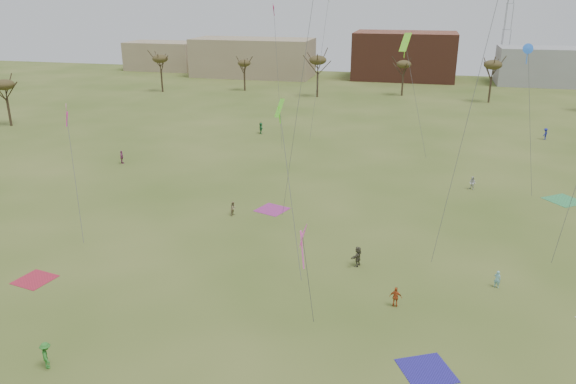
# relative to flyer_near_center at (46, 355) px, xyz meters

# --- Properties ---
(ground) EXTENTS (260.00, 260.00, 0.00)m
(ground) POSITION_rel_flyer_near_center_xyz_m (10.39, 7.52, -0.88)
(ground) COLOR #3C541A
(ground) RESTS_ON ground
(flyer_near_center) EXTENTS (1.26, 1.27, 1.76)m
(flyer_near_center) POSITION_rel_flyer_near_center_xyz_m (0.00, 0.00, 0.00)
(flyer_near_center) COLOR #2E7D29
(flyer_near_center) RESTS_ON ground
(spectator_fore_a) EXTENTS (0.93, 0.44, 1.56)m
(spectator_fore_a) POSITION_rel_flyer_near_center_xyz_m (20.29, 12.19, -0.10)
(spectator_fore_a) COLOR #C25121
(spectator_fore_a) RESTS_ON ground
(spectator_fore_b) EXTENTS (0.73, 0.84, 1.49)m
(spectator_fore_b) POSITION_rel_flyer_near_center_xyz_m (2.98, 26.11, -0.13)
(spectator_fore_b) COLOR #9B8863
(spectator_fore_b) RESTS_ON ground
(spectator_fore_c) EXTENTS (1.06, 1.70, 1.75)m
(spectator_fore_c) POSITION_rel_flyer_near_center_xyz_m (16.81, 17.92, -0.00)
(spectator_fore_c) COLOR #4D4937
(spectator_fore_c) RESTS_ON ground
(flyer_mid_c) EXTENTS (0.62, 0.53, 1.43)m
(flyer_mid_c) POSITION_rel_flyer_near_center_xyz_m (27.81, 16.91, -0.16)
(flyer_mid_c) COLOR #7ABFCB
(flyer_mid_c) RESTS_ON ground
(spectator_mid_d) EXTENTS (0.74, 1.12, 1.77)m
(spectator_mid_d) POSITION_rel_flyer_near_center_xyz_m (-17.57, 39.92, 0.01)
(spectator_mid_d) COLOR #963E72
(spectator_mid_d) RESTS_ON ground
(spectator_mid_e) EXTENTS (0.95, 0.89, 1.55)m
(spectator_mid_e) POSITION_rel_flyer_near_center_xyz_m (27.45, 40.23, -0.10)
(spectator_mid_e) COLOR silver
(spectator_mid_e) RESTS_ON ground
(flyer_far_a) EXTENTS (1.12, 1.76, 1.82)m
(flyer_far_a) POSITION_rel_flyer_near_center_xyz_m (-4.17, 60.44, 0.03)
(flyer_far_a) COLOR #26733A
(flyer_far_a) RESTS_ON ground
(flyer_far_c) EXTENTS (1.19, 1.33, 1.78)m
(flyer_far_c) POSITION_rel_flyer_near_center_xyz_m (40.04, 67.30, 0.01)
(flyer_far_c) COLOR navy
(flyer_far_c) RESTS_ON ground
(blanket_red) EXTENTS (3.14, 3.14, 0.03)m
(blanket_red) POSITION_rel_flyer_near_center_xyz_m (-8.03, 9.33, -0.87)
(blanket_red) COLOR #B6243A
(blanket_red) RESTS_ON ground
(blanket_blue) EXTENTS (3.98, 3.98, 0.03)m
(blanket_blue) POSITION_rel_flyer_near_center_xyz_m (22.59, 5.19, -0.87)
(blanket_blue) COLOR #292293
(blanket_blue) RESTS_ON ground
(blanket_plum) EXTENTS (3.72, 3.72, 0.03)m
(blanket_plum) POSITION_rel_flyer_near_center_xyz_m (6.45, 28.49, -0.87)
(blanket_plum) COLOR #A93488
(blanket_plum) RESTS_ON ground
(blanket_olive) EXTENTS (4.77, 4.77, 0.03)m
(blanket_olive) POSITION_rel_flyer_near_center_xyz_m (37.13, 38.84, -0.87)
(blanket_olive) COLOR #389C58
(blanket_olive) RESTS_ON ground
(kites_aloft) EXTENTS (70.55, 52.71, 26.93)m
(kites_aloft) POSITION_rel_flyer_near_center_xyz_m (12.41, 34.82, 19.74)
(kites_aloft) COLOR red
(kites_aloft) RESTS_ON ground
(tree_line) EXTENTS (117.44, 49.32, 8.91)m
(tree_line) POSITION_rel_flyer_near_center_xyz_m (7.55, 86.64, 6.21)
(tree_line) COLOR #3A2B1E
(tree_line) RESTS_ON ground
(building_tan) EXTENTS (32.00, 14.00, 10.00)m
(building_tan) POSITION_rel_flyer_near_center_xyz_m (-24.61, 122.52, 4.12)
(building_tan) COLOR #937F60
(building_tan) RESTS_ON ground
(building_brick) EXTENTS (26.00, 16.00, 12.00)m
(building_brick) POSITION_rel_flyer_near_center_xyz_m (15.39, 127.52, 5.12)
(building_brick) COLOR brown
(building_brick) RESTS_ON ground
(building_grey) EXTENTS (24.00, 12.00, 9.00)m
(building_grey) POSITION_rel_flyer_near_center_xyz_m (50.39, 125.52, 3.62)
(building_grey) COLOR gray
(building_grey) RESTS_ON ground
(building_tan_west) EXTENTS (20.00, 12.00, 8.00)m
(building_tan_west) POSITION_rel_flyer_near_center_xyz_m (-54.61, 129.52, 3.12)
(building_tan_west) COLOR #937F60
(building_tan_west) RESTS_ON ground
(radio_tower) EXTENTS (1.51, 1.72, 41.00)m
(radio_tower) POSITION_rel_flyer_near_center_xyz_m (40.39, 132.52, 18.33)
(radio_tower) COLOR #9EA3A8
(radio_tower) RESTS_ON ground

